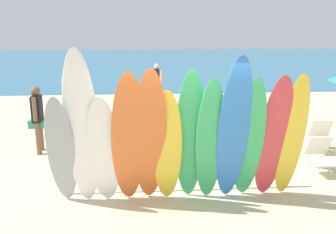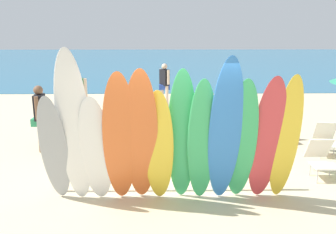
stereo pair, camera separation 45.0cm
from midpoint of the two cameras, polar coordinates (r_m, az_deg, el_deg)
name	(u,v)px [view 2 (the right image)]	position (r m, az deg, el deg)	size (l,w,h in m)	color
ground	(165,83)	(20.28, 0.09, 5.65)	(60.00, 60.00, 0.00)	beige
ocean_water	(164,60)	(36.58, -0.38, 9.43)	(60.00, 40.00, 0.02)	teal
surfboard_rack	(170,164)	(6.54, 2.31, -7.84)	(4.34, 0.07, 0.64)	brown
surfboard_grey_0	(54,150)	(6.14, -16.28, -5.25)	(0.47, 0.06, 2.06)	#999EA3
surfboard_white_1	(74,129)	(5.90, -13.16, -2.01)	(0.57, 0.07, 2.78)	white
surfboard_white_2	(96,150)	(6.00, -9.74, -5.45)	(0.56, 0.07, 2.01)	white
surfboard_orange_3	(120,140)	(5.79, -5.76, -3.83)	(0.57, 0.06, 2.47)	orange
surfboard_orange_4	(141,138)	(5.80, -2.28, -3.53)	(0.57, 0.07, 2.51)	orange
surfboard_yellow_5	(159,147)	(5.93, 0.62, -5.01)	(0.51, 0.07, 2.09)	yellow
surfboard_green_6	(182,137)	(5.95, 4.47, -3.28)	(0.50, 0.06, 2.43)	#38B266
surfboard_green_7	(202,142)	(5.92, 7.76, -4.17)	(0.48, 0.07, 2.30)	#38B266
surfboard_blue_8	(225,133)	(5.85, 11.58, -2.66)	(0.55, 0.08, 2.69)	#337AD1
surfboard_green_9	(241,142)	(6.04, 14.13, -4.03)	(0.52, 0.07, 2.34)	#38B266
surfboard_red_10	(267,140)	(6.20, 17.98, -3.72)	(0.57, 0.06, 2.35)	#D13D42
surfboard_yellow_11	(286,140)	(6.32, 20.80, -3.52)	(0.46, 0.06, 2.36)	yellow
beachgoer_photographing	(164,82)	(13.96, 0.34, 5.87)	(0.44, 0.55, 1.70)	beige
beachgoer_by_water	(78,94)	(11.42, -13.53, 3.76)	(0.63, 0.34, 1.74)	beige
beachgoer_near_rack	(40,113)	(9.12, -19.01, 0.55)	(0.43, 0.63, 1.66)	brown
beach_chair_red	(321,157)	(7.99, 25.47, -5.94)	(0.52, 0.75, 0.79)	#B7B7BC
beach_chair_blue	(280,126)	(10.01, 19.16, -1.42)	(0.65, 0.77, 0.83)	#B7B7BC
beach_chair_striped	(326,137)	(9.42, 25.92, -3.06)	(0.60, 0.79, 0.80)	#B7B7BC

